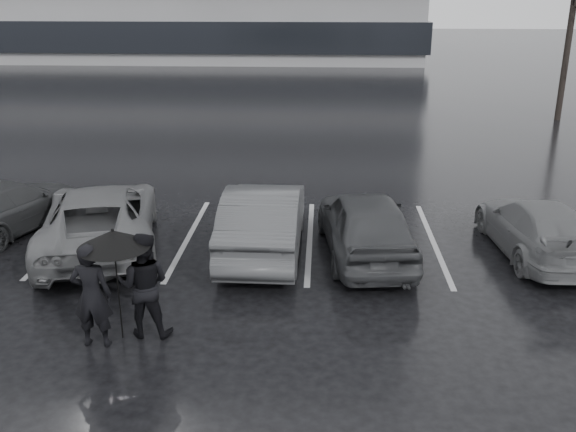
# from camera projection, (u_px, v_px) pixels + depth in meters

# --- Properties ---
(ground) EXTENTS (160.00, 160.00, 0.00)m
(ground) POSITION_uv_depth(u_px,v_px,m) (276.00, 287.00, 12.34)
(ground) COLOR black
(ground) RESTS_ON ground
(car_main) EXTENTS (2.17, 4.39, 1.44)m
(car_main) POSITION_uv_depth(u_px,v_px,m) (366.00, 224.00, 13.57)
(car_main) COLOR black
(car_main) RESTS_ON ground
(car_west_a) EXTENTS (1.60, 4.55, 1.50)m
(car_west_a) POSITION_uv_depth(u_px,v_px,m) (264.00, 218.00, 13.79)
(car_west_a) COLOR #2E2E30
(car_west_a) RESTS_ON ground
(car_west_b) EXTENTS (3.52, 5.50, 1.41)m
(car_west_b) POSITION_uv_depth(u_px,v_px,m) (100.00, 218.00, 13.96)
(car_west_b) COLOR #49494B
(car_west_b) RESTS_ON ground
(car_west_c) EXTENTS (2.78, 4.44, 1.20)m
(car_west_c) POSITION_uv_depth(u_px,v_px,m) (7.00, 206.00, 15.02)
(car_west_c) COLOR black
(car_west_c) RESTS_ON ground
(car_east) EXTENTS (2.00, 4.27, 1.21)m
(car_east) POSITION_uv_depth(u_px,v_px,m) (537.00, 228.00, 13.68)
(car_east) COLOR #49494B
(car_east) RESTS_ON ground
(pedestrian_left) EXTENTS (0.65, 0.43, 1.76)m
(pedestrian_left) POSITION_uv_depth(u_px,v_px,m) (92.00, 296.00, 10.07)
(pedestrian_left) COLOR black
(pedestrian_left) RESTS_ON ground
(pedestrian_right) EXTENTS (0.87, 0.68, 1.79)m
(pedestrian_right) POSITION_uv_depth(u_px,v_px,m) (144.00, 285.00, 10.40)
(pedestrian_right) COLOR black
(pedestrian_right) RESTS_ON ground
(umbrella) EXTENTS (1.13, 1.13, 1.92)m
(umbrella) POSITION_uv_depth(u_px,v_px,m) (113.00, 239.00, 9.98)
(umbrella) COLOR black
(umbrella) RESTS_ON ground
(stall_stripes) EXTENTS (19.72, 5.00, 0.00)m
(stall_stripes) POSITION_uv_depth(u_px,v_px,m) (249.00, 238.00, 14.73)
(stall_stripes) COLOR #B1B1B4
(stall_stripes) RESTS_ON ground
(tree_north) EXTENTS (0.26, 0.26, 8.50)m
(tree_north) POSITION_uv_depth(u_px,v_px,m) (572.00, 17.00, 26.31)
(tree_north) COLOR black
(tree_north) RESTS_ON ground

